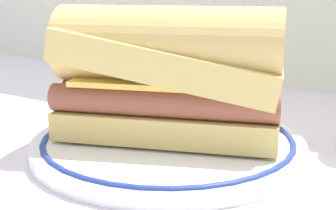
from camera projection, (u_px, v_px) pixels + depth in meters
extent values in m
plane|color=silver|center=(169.00, 143.00, 0.48)|extent=(1.50, 1.50, 0.00)
cylinder|color=white|center=(168.00, 143.00, 0.46)|extent=(0.26, 0.26, 0.01)
torus|color=navy|center=(168.00, 138.00, 0.46)|extent=(0.24, 0.24, 0.01)
cube|color=#D7BA65|center=(168.00, 122.00, 0.45)|extent=(0.22, 0.15, 0.03)
cylinder|color=brown|center=(161.00, 103.00, 0.42)|extent=(0.21, 0.10, 0.03)
cylinder|color=#984E34|center=(168.00, 96.00, 0.44)|extent=(0.21, 0.10, 0.03)
cylinder|color=brown|center=(174.00, 90.00, 0.47)|extent=(0.21, 0.10, 0.03)
cube|color=#EFC64C|center=(168.00, 80.00, 0.44)|extent=(0.19, 0.13, 0.01)
cube|color=#D9C069|center=(168.00, 61.00, 0.44)|extent=(0.23, 0.15, 0.07)
cylinder|color=#D9B86A|center=(168.00, 45.00, 0.43)|extent=(0.22, 0.14, 0.07)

